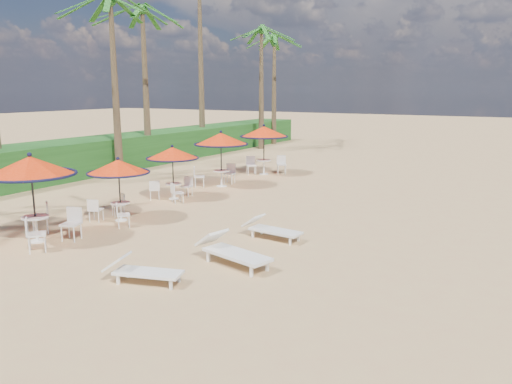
% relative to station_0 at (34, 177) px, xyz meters
% --- Properties ---
extents(ground, '(160.00, 160.00, 0.00)m').
position_rel_station_0_xyz_m(ground, '(5.11, -0.45, -1.93)').
color(ground, tan).
rests_on(ground, ground).
extents(scrub_hedge, '(3.00, 40.00, 1.80)m').
position_rel_station_0_xyz_m(scrub_hedge, '(-8.39, 10.55, -1.03)').
color(scrub_hedge, '#194716').
rests_on(scrub_hedge, ground).
extents(station_0, '(2.53, 2.53, 2.64)m').
position_rel_station_0_xyz_m(station_0, '(0.00, 0.00, 0.00)').
color(station_0, black).
rests_on(station_0, ground).
extents(station_1, '(2.09, 2.09, 2.18)m').
position_rel_station_0_xyz_m(station_1, '(0.30, 2.92, -0.33)').
color(station_1, black).
rests_on(station_1, ground).
extents(station_2, '(2.12, 2.12, 2.21)m').
position_rel_station_0_xyz_m(station_2, '(-0.30, 6.50, -0.31)').
color(station_2, black).
rests_on(station_2, ground).
extents(station_3, '(2.47, 2.47, 2.57)m').
position_rel_station_0_xyz_m(station_3, '(-0.19, 9.73, 0.03)').
color(station_3, black).
rests_on(station_3, ground).
extents(station_4, '(2.52, 2.52, 2.62)m').
position_rel_station_0_xyz_m(station_4, '(-0.09, 13.63, 0.07)').
color(station_4, black).
rests_on(station_4, ground).
extents(lounger_near, '(1.92, 1.08, 0.66)m').
position_rel_station_0_xyz_m(lounger_near, '(4.80, -0.87, -1.62)').
color(lounger_near, white).
rests_on(lounger_near, ground).
extents(lounger_mid, '(2.31, 1.19, 0.79)m').
position_rel_station_0_xyz_m(lounger_mid, '(5.91, 1.22, -1.56)').
color(lounger_mid, white).
rests_on(lounger_mid, ground).
extents(lounger_far, '(1.91, 0.74, 0.67)m').
position_rel_station_0_xyz_m(lounger_far, '(5.70, 3.70, -1.62)').
color(lounger_far, white).
rests_on(lounger_far, ground).
extents(palm_3, '(5.00, 5.00, 8.81)m').
position_rel_station_0_xyz_m(palm_3, '(-6.11, 9.28, 6.10)').
color(palm_3, brown).
rests_on(palm_3, ground).
extents(palm_4, '(5.00, 5.00, 8.92)m').
position_rel_station_0_xyz_m(palm_4, '(-7.23, 12.68, 6.21)').
color(palm_4, brown).
rests_on(palm_4, ground).
extents(palm_6, '(5.00, 5.00, 8.81)m').
position_rel_station_0_xyz_m(palm_6, '(-5.91, 23.54, 6.11)').
color(palm_6, brown).
rests_on(palm_6, ground).
extents(palm_7, '(5.00, 5.00, 8.64)m').
position_rel_station_0_xyz_m(palm_7, '(-6.75, 27.08, 5.95)').
color(palm_7, brown).
rests_on(palm_7, ground).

